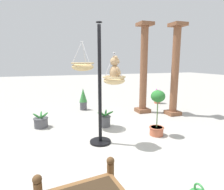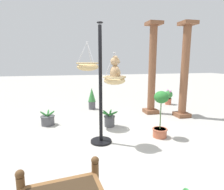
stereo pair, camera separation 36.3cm
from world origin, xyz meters
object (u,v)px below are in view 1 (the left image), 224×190
display_pole_central (100,108)px  potted_plant_bushy_green (83,99)px  greenhouse_pillar_right (175,72)px  potted_plant_small_succulent (157,112)px  potted_plant_flowering_red (157,96)px  potted_plant_conical_shrub (41,121)px  hanging_basket_with_teddy (114,80)px  teddy_bear (115,70)px  greenhouse_pillar_left (144,70)px  potted_plant_fern_front (105,120)px  hanging_basket_left_high (83,66)px

display_pole_central → potted_plant_bushy_green: (-2.81, 0.19, -0.36)m
greenhouse_pillar_right → potted_plant_small_succulent: (1.29, -1.43, -0.81)m
potted_plant_flowering_red → potted_plant_small_succulent: potted_plant_small_succulent is taller
display_pole_central → potted_plant_bushy_green: display_pole_central is taller
greenhouse_pillar_right → potted_plant_conical_shrub: bearing=-92.2°
hanging_basket_with_teddy → greenhouse_pillar_right: bearing=119.1°
teddy_bear → potted_plant_conical_shrub: 2.53m
greenhouse_pillar_left → potted_plant_small_succulent: size_ratio=2.74×
greenhouse_pillar_right → potted_plant_small_succulent: greenhouse_pillar_right is taller
potted_plant_bushy_green → potted_plant_conical_shrub: potted_plant_bushy_green is taller
potted_plant_fern_front → potted_plant_flowering_red: potted_plant_flowering_red is taller
greenhouse_pillar_left → potted_plant_conical_shrub: (0.46, -3.19, -1.23)m
display_pole_central → potted_plant_conical_shrub: 1.92m
potted_plant_fern_front → potted_plant_small_succulent: 1.39m
greenhouse_pillar_left → teddy_bear: bearing=-40.9°
display_pole_central → greenhouse_pillar_left: greenhouse_pillar_left is taller
potted_plant_fern_front → greenhouse_pillar_left: bearing=120.3°
potted_plant_conical_shrub → teddy_bear: bearing=43.2°
teddy_bear → hanging_basket_left_high: hanging_basket_left_high is taller
potted_plant_small_succulent → potted_plant_conical_shrub: 2.92m
display_pole_central → hanging_basket_with_teddy: bearing=59.0°
hanging_basket_left_high → potted_plant_conical_shrub: bearing=-107.4°
greenhouse_pillar_right → potted_plant_fern_front: greenhouse_pillar_right is taller
potted_plant_fern_front → potted_plant_conical_shrub: (-0.49, -1.57, -0.03)m
teddy_bear → potted_plant_fern_front: bearing=173.6°
greenhouse_pillar_left → potted_plant_fern_front: greenhouse_pillar_left is taller
hanging_basket_with_teddy → potted_plant_bushy_green: bearing=-178.9°
potted_plant_small_succulent → teddy_bear: bearing=-84.4°
potted_plant_fern_front → potted_plant_small_succulent: size_ratio=0.43×
teddy_bear → potted_plant_flowering_red: 4.37m
display_pole_central → potted_plant_small_succulent: 1.35m
potted_plant_conical_shrub → potted_plant_fern_front: bearing=72.7°
teddy_bear → hanging_basket_with_teddy: bearing=-90.0°
teddy_bear → potted_plant_bushy_green: bearing=-178.5°
hanging_basket_with_teddy → potted_plant_flowering_red: 4.33m
potted_plant_small_succulent → potted_plant_bushy_green: bearing=-158.3°
greenhouse_pillar_right → potted_plant_bushy_green: size_ratio=3.66×
hanging_basket_left_high → greenhouse_pillar_left: (-0.79, 2.14, -0.17)m
potted_plant_fern_front → potted_plant_bushy_green: size_ratio=0.59×
greenhouse_pillar_right → potted_plant_flowering_red: size_ratio=4.76×
display_pole_central → hanging_basket_left_high: size_ratio=3.40×
teddy_bear → greenhouse_pillar_left: (-2.01, 1.74, -0.14)m
potted_plant_flowering_red → teddy_bear: bearing=-44.6°
potted_plant_bushy_green → greenhouse_pillar_left: bearing=62.3°
potted_plant_flowering_red → potted_plant_bushy_green: (0.03, -3.03, 0.08)m
hanging_basket_left_high → hanging_basket_with_teddy: bearing=17.2°
greenhouse_pillar_left → potted_plant_bushy_green: (-0.95, -1.82, -1.00)m
potted_plant_fern_front → potted_plant_conical_shrub: bearing=-107.3°
potted_plant_conical_shrub → display_pole_central: bearing=40.2°
hanging_basket_with_teddy → potted_plant_small_succulent: (-0.10, 1.08, -0.79)m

